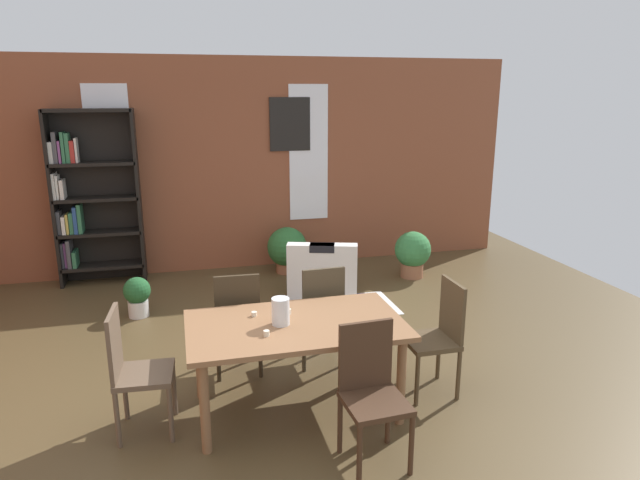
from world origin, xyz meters
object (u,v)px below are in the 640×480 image
object	(u,v)px
dining_chair_near_right	(371,389)
dining_chair_head_right	(438,333)
dining_chair_head_left	(133,368)
armchair_white	(323,276)
potted_plant_by_shelf	(137,295)
potted_plant_corner	(413,252)
dining_table	(296,333)
dining_chair_far_left	(237,319)
dining_chair_far_right	(320,311)
bookshelf_tall	(89,197)
vase_on_table	(281,311)
potted_plant_window	(287,249)

from	to	relation	value
dining_chair_near_right	dining_chair_head_right	bearing A→B (deg)	40.31
dining_chair_head_left	armchair_white	bearing A→B (deg)	49.00
armchair_white	potted_plant_by_shelf	xyz separation A→B (m)	(-2.13, -0.04, -0.03)
potted_plant_corner	dining_table	bearing A→B (deg)	-127.97
dining_chair_far_left	armchair_white	bearing A→B (deg)	53.59
dining_chair_far_right	bookshelf_tall	distance (m)	3.75
vase_on_table	armchair_white	distance (m)	2.57
dining_chair_far_left	dining_chair_near_right	world-z (taller)	same
dining_table	dining_chair_near_right	bearing A→B (deg)	-62.65
bookshelf_tall	armchair_white	bearing A→B (deg)	-25.80
dining_chair_far_right	potted_plant_window	bearing A→B (deg)	85.08
dining_chair_far_left	armchair_white	xyz separation A→B (m)	(1.20, 1.62, -0.23)
potted_plant_corner	potted_plant_window	distance (m)	1.70
dining_chair_head_right	dining_chair_far_right	bearing A→B (deg)	139.45
dining_table	dining_chair_near_right	size ratio (longest dim) A/B	1.72
bookshelf_tall	potted_plant_by_shelf	xyz separation A→B (m)	(0.58, -1.35, -0.88)
vase_on_table	dining_chair_near_right	size ratio (longest dim) A/B	0.22
dining_table	dining_chair_head_left	xyz separation A→B (m)	(-1.19, 0.01, -0.14)
potted_plant_window	dining_table	bearing A→B (deg)	-100.00
vase_on_table	dining_chair_far_left	bearing A→B (deg)	110.14
vase_on_table	dining_chair_head_left	bearing A→B (deg)	179.72
bookshelf_tall	potted_plant_by_shelf	size ratio (longest dim) A/B	4.93
vase_on_table	dining_chair_far_right	world-z (taller)	dining_chair_far_right
dining_chair_head_right	armchair_white	bearing A→B (deg)	98.84
dining_chair_near_right	dining_chair_far_right	bearing A→B (deg)	89.70
dining_chair_head_right	dining_chair_far_left	bearing A→B (deg)	155.80
dining_chair_head_left	potted_plant_by_shelf	xyz separation A→B (m)	(-0.12, 2.28, -0.26)
dining_chair_far_left	potted_plant_by_shelf	world-z (taller)	dining_chair_far_left
potted_plant_window	dining_chair_head_left	bearing A→B (deg)	-117.67
dining_chair_far_left	bookshelf_tall	size ratio (longest dim) A/B	0.43
dining_chair_near_right	bookshelf_tall	distance (m)	4.93
dining_chair_head_right	bookshelf_tall	distance (m)	4.80
dining_chair_near_right	bookshelf_tall	world-z (taller)	bookshelf_tall
vase_on_table	bookshelf_tall	world-z (taller)	bookshelf_tall
bookshelf_tall	armchair_white	world-z (taller)	bookshelf_tall
dining_chair_head_right	dining_chair_head_left	size ratio (longest dim) A/B	1.00
armchair_white	dining_chair_head_right	bearing A→B (deg)	-81.16
dining_chair_far_left	dining_chair_far_right	xyz separation A→B (m)	(0.74, -0.00, 0.00)
potted_plant_by_shelf	potted_plant_corner	size ratio (longest dim) A/B	0.72
dining_table	potted_plant_window	bearing A→B (deg)	80.00
armchair_white	potted_plant_corner	bearing A→B (deg)	19.41
bookshelf_tall	potted_plant_corner	size ratio (longest dim) A/B	3.56
dining_chair_far_right	bookshelf_tall	size ratio (longest dim) A/B	0.43
dining_chair_head_right	potted_plant_by_shelf	bearing A→B (deg)	137.49
potted_plant_by_shelf	vase_on_table	bearing A→B (deg)	-62.45
dining_chair_head_right	potted_plant_window	size ratio (longest dim) A/B	1.50
dining_chair_near_right	armchair_white	bearing A→B (deg)	81.26
dining_chair_near_right	potted_plant_by_shelf	size ratio (longest dim) A/B	2.11
vase_on_table	dining_chair_far_right	bearing A→B (deg)	55.44
vase_on_table	potted_plant_corner	distance (m)	3.66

